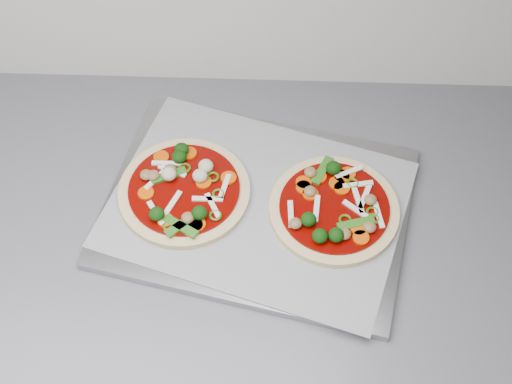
{
  "coord_description": "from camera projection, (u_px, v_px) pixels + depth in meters",
  "views": [
    {
      "loc": [
        0.11,
        0.69,
        1.83
      ],
      "look_at": [
        0.09,
        1.33,
        0.93
      ],
      "focal_mm": 50.0,
      "sensor_mm": 36.0,
      "label": 1
    }
  ],
  "objects": [
    {
      "name": "base_cabinet",
      "position": [
        213.0,
        339.0,
        1.5
      ],
      "size": [
        3.6,
        0.6,
        0.86
      ],
      "primitive_type": "cube",
      "color": "silver",
      "rests_on": "ground"
    },
    {
      "name": "pizza_right",
      "position": [
        334.0,
        208.0,
        1.09
      ],
      "size": [
        0.23,
        0.23,
        0.03
      ],
      "rotation": [
        0.0,
        0.0,
        -0.14
      ],
      "color": "#EFD188",
      "rests_on": "parchment"
    },
    {
      "name": "countertop",
      "position": [
        199.0,
        223.0,
        1.13
      ],
      "size": [
        3.6,
        0.6,
        0.04
      ],
      "primitive_type": "cube",
      "color": "#595960",
      "rests_on": "base_cabinet"
    },
    {
      "name": "baking_tray",
      "position": [
        257.0,
        207.0,
        1.12
      ],
      "size": [
        0.53,
        0.43,
        0.02
      ],
      "primitive_type": "cube",
      "rotation": [
        0.0,
        0.0,
        -0.22
      ],
      "color": "gray",
      "rests_on": "countertop"
    },
    {
      "name": "parchment",
      "position": [
        257.0,
        204.0,
        1.11
      ],
      "size": [
        0.52,
        0.44,
        0.0
      ],
      "primitive_type": "cube",
      "rotation": [
        0.0,
        0.0,
        -0.3
      ],
      "color": "gray",
      "rests_on": "baking_tray"
    },
    {
      "name": "pizza_left",
      "position": [
        184.0,
        190.0,
        1.11
      ],
      "size": [
        0.25,
        0.25,
        0.04
      ],
      "rotation": [
        0.0,
        0.0,
        0.21
      ],
      "color": "#EFD188",
      "rests_on": "parchment"
    }
  ]
}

